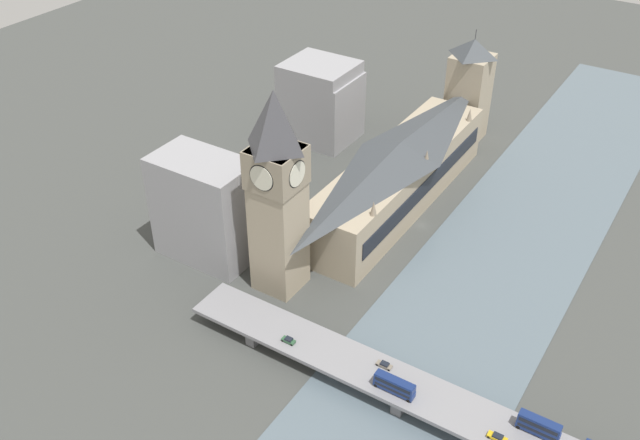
{
  "coord_description": "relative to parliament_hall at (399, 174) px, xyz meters",
  "views": [
    {
      "loc": [
        -81.21,
        196.25,
        148.0
      ],
      "look_at": [
        18.25,
        39.62,
        18.91
      ],
      "focal_mm": 40.0,
      "sensor_mm": 36.0,
      "label": 1
    }
  ],
  "objects": [
    {
      "name": "ground_plane",
      "position": [
        -14.22,
        8.0,
        -13.03
      ],
      "size": [
        600.0,
        600.0,
        0.0
      ],
      "primitive_type": "plane",
      "color": "#424442"
    },
    {
      "name": "river_water",
      "position": [
        -45.99,
        8.0,
        -12.88
      ],
      "size": [
        51.53,
        360.0,
        0.3
      ],
      "primitive_type": "cube",
      "color": "slate",
      "rests_on": "ground_plane"
    },
    {
      "name": "parliament_hall",
      "position": [
        0.0,
        0.0,
        0.0
      ],
      "size": [
        22.91,
        101.83,
        26.22
      ],
      "color": "tan",
      "rests_on": "ground_plane"
    },
    {
      "name": "clock_tower",
      "position": [
        9.97,
        61.75,
        22.81
      ],
      "size": [
        14.91,
        14.91,
        67.7
      ],
      "color": "tan",
      "rests_on": "ground_plane"
    },
    {
      "name": "victoria_tower",
      "position": [
        0.06,
        -62.67,
        9.12
      ],
      "size": [
        15.51,
        15.51,
        48.31
      ],
      "color": "tan",
      "rests_on": "ground_plane"
    },
    {
      "name": "road_bridge",
      "position": [
        -45.99,
        83.76,
        -8.47
      ],
      "size": [
        135.07,
        14.37,
        5.65
      ],
      "color": "slate",
      "rests_on": "ground_plane"
    },
    {
      "name": "double_decker_bus_mid",
      "position": [
        -79.63,
        80.27,
        -4.61
      ],
      "size": [
        10.63,
        2.58,
        5.05
      ],
      "color": "navy",
      "rests_on": "road_bridge"
    },
    {
      "name": "double_decker_bus_rear",
      "position": [
        -43.9,
        87.24,
        -4.85
      ],
      "size": [
        11.24,
        2.61,
        4.59
      ],
      "color": "navy",
      "rests_on": "road_bridge"
    },
    {
      "name": "car_northbound_lead",
      "position": [
        -72.01,
        87.19,
        -6.64
      ],
      "size": [
        4.77,
        1.88,
        1.48
      ],
      "color": "gold",
      "rests_on": "road_bridge"
    },
    {
      "name": "car_northbound_tail",
      "position": [
        -10.52,
        87.0,
        -6.64
      ],
      "size": [
        3.97,
        1.8,
        1.53
      ],
      "color": "#2D5638",
      "rests_on": "road_bridge"
    },
    {
      "name": "car_southbound_lead",
      "position": [
        -37.6,
        80.78,
        -6.72
      ],
      "size": [
        4.42,
        1.81,
        1.34
      ],
      "color": "slate",
      "rests_on": "road_bridge"
    },
    {
      "name": "city_block_west",
      "position": [
        53.0,
        -29.27,
        3.89
      ],
      "size": [
        28.18,
        25.11,
        33.86
      ],
      "color": "#939399",
      "rests_on": "ground_plane"
    },
    {
      "name": "city_block_center",
      "position": [
        50.95,
        -29.51,
        1.4
      ],
      "size": [
        25.99,
        25.41,
        28.87
      ],
      "color": "#939399",
      "rests_on": "ground_plane"
    },
    {
      "name": "city_block_east",
      "position": [
        40.07,
        61.17,
        5.11
      ],
      "size": [
        32.22,
        19.32,
        36.29
      ],
      "color": "#939399",
      "rests_on": "ground_plane"
    }
  ]
}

